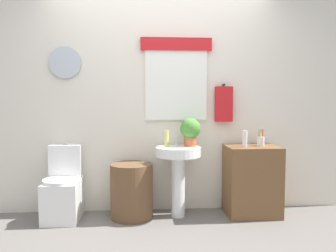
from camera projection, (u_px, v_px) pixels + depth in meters
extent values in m
plane|color=slate|center=(165.00, 251.00, 2.79)|extent=(8.00, 8.00, 0.00)
cube|color=silver|center=(159.00, 97.00, 3.84)|extent=(4.40, 0.10, 2.60)
cube|color=white|center=(176.00, 85.00, 3.78)|extent=(0.70, 0.03, 0.79)
cube|color=red|center=(176.00, 44.00, 3.74)|extent=(0.80, 0.04, 0.14)
cylinder|color=silver|center=(65.00, 63.00, 3.67)|extent=(0.35, 0.03, 0.35)
cylinder|color=black|center=(224.00, 85.00, 3.81)|extent=(0.02, 0.06, 0.02)
cube|color=red|center=(224.00, 104.00, 3.80)|extent=(0.20, 0.05, 0.40)
cube|color=white|center=(63.00, 200.00, 3.55)|extent=(0.36, 0.50, 0.42)
cylinder|color=white|center=(61.00, 181.00, 3.47)|extent=(0.38, 0.38, 0.03)
cube|color=white|center=(66.00, 161.00, 3.69)|extent=(0.34, 0.18, 0.36)
cylinder|color=silver|center=(66.00, 144.00, 3.68)|extent=(0.04, 0.04, 0.02)
cylinder|color=brown|center=(132.00, 191.00, 3.60)|extent=(0.46, 0.46, 0.59)
cylinder|color=white|center=(178.00, 186.00, 3.63)|extent=(0.15, 0.15, 0.66)
cylinder|color=white|center=(178.00, 152.00, 3.60)|extent=(0.49, 0.49, 0.10)
cylinder|color=silver|center=(177.00, 141.00, 3.71)|extent=(0.03, 0.03, 0.10)
cube|color=brown|center=(252.00, 181.00, 3.69)|extent=(0.57, 0.44, 0.76)
cylinder|color=#DBD166|center=(167.00, 139.00, 3.63)|extent=(0.05, 0.05, 0.17)
cylinder|color=#AD5B38|center=(190.00, 141.00, 3.66)|extent=(0.14, 0.14, 0.11)
sphere|color=#4C8E38|center=(190.00, 128.00, 3.65)|extent=(0.22, 0.22, 0.22)
cylinder|color=white|center=(245.00, 139.00, 3.60)|extent=(0.05, 0.05, 0.18)
cylinder|color=silver|center=(261.00, 141.00, 3.68)|extent=(0.08, 0.08, 0.10)
cylinder|color=red|center=(262.00, 137.00, 3.68)|extent=(0.01, 0.03, 0.18)
cylinder|color=purple|center=(260.00, 137.00, 3.70)|extent=(0.03, 0.01, 0.18)
cylinder|color=green|center=(259.00, 137.00, 3.68)|extent=(0.01, 0.03, 0.18)
cylinder|color=yellow|center=(261.00, 137.00, 3.66)|extent=(0.03, 0.02, 0.18)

